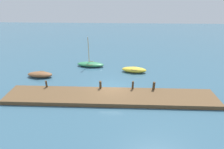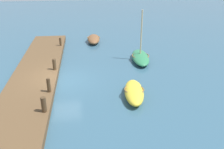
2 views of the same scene
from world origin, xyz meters
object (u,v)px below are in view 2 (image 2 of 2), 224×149
object	(u,v)px
mooring_post_west	(60,42)
mooring_post_east	(44,105)
dinghy_brown	(94,39)
mooring_post_mid_west	(54,64)
rowboat_yellow	(134,92)
rowboat_green	(140,57)
mooring_post_mid_east	(49,85)

from	to	relation	value
mooring_post_west	mooring_post_east	size ratio (longest dim) A/B	0.88
dinghy_brown	mooring_post_mid_west	distance (m)	8.69
rowboat_yellow	rowboat_green	size ratio (longest dim) A/B	0.79
dinghy_brown	rowboat_green	xyz separation A→B (m)	(5.91, 3.71, -0.00)
mooring_post_mid_west	dinghy_brown	bearing A→B (deg)	157.97
mooring_post_west	mooring_post_mid_east	size ratio (longest dim) A/B	0.85
rowboat_yellow	mooring_post_mid_east	xyz separation A→B (m)	(-0.54, -5.19, 0.50)
rowboat_green	mooring_post_mid_east	size ratio (longest dim) A/B	4.77
mooring_post_west	mooring_post_east	world-z (taller)	mooring_post_east
dinghy_brown	mooring_post_mid_west	bearing A→B (deg)	-19.62
rowboat_yellow	mooring_post_mid_east	bearing A→B (deg)	-88.63
dinghy_brown	rowboat_green	distance (m)	6.97
rowboat_yellow	mooring_post_mid_east	distance (m)	5.24
rowboat_green	mooring_post_east	distance (m)	10.52
mooring_post_mid_west	rowboat_yellow	bearing A→B (deg)	52.21
dinghy_brown	rowboat_green	world-z (taller)	rowboat_green
rowboat_green	mooring_post_mid_west	bearing A→B (deg)	-67.32
mooring_post_mid_west	mooring_post_east	world-z (taller)	mooring_post_east
rowboat_yellow	mooring_post_mid_west	xyz separation A→B (m)	(-4.02, -5.19, 0.48)
mooring_post_west	mooring_post_mid_east	distance (m)	9.42
mooring_post_west	mooring_post_east	distance (m)	11.66
dinghy_brown	mooring_post_west	distance (m)	3.90
dinghy_brown	mooring_post_mid_east	world-z (taller)	mooring_post_mid_east
dinghy_brown	mooring_post_mid_west	xyz separation A→B (m)	(8.04, -3.25, 0.49)
mooring_post_west	mooring_post_east	xyz separation A→B (m)	(11.66, 0.00, 0.05)
mooring_post_east	rowboat_yellow	bearing A→B (deg)	108.23
dinghy_brown	mooring_post_mid_west	size ratio (longest dim) A/B	3.81
rowboat_yellow	mooring_post_west	xyz separation A→B (m)	(-9.95, -5.19, 0.43)
rowboat_green	mooring_post_mid_west	xyz separation A→B (m)	(2.13, -6.96, 0.50)
rowboat_green	rowboat_yellow	bearing A→B (deg)	-10.41
dinghy_brown	mooring_post_mid_west	world-z (taller)	mooring_post_mid_west
rowboat_yellow	mooring_post_east	bearing A→B (deg)	-64.50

